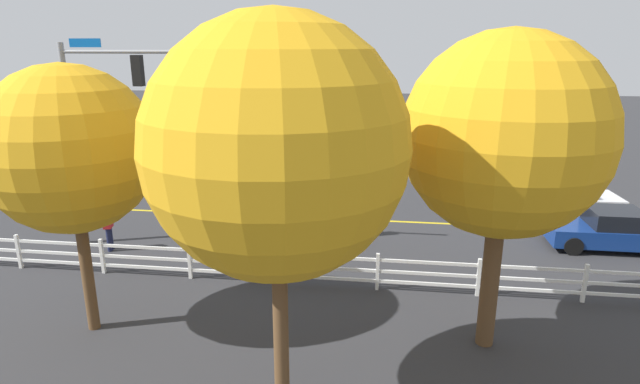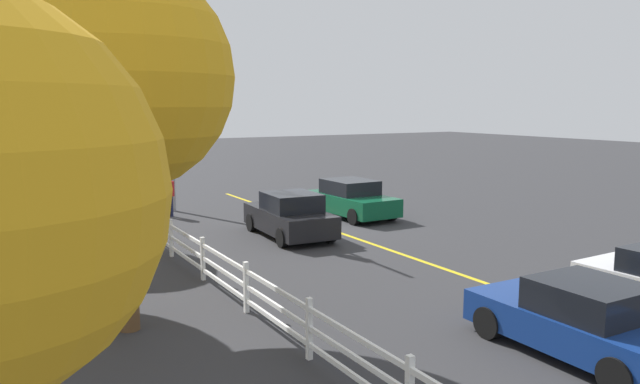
% 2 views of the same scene
% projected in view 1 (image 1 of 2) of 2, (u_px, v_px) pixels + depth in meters
% --- Properties ---
extents(ground_plane, '(120.00, 120.00, 0.00)m').
position_uv_depth(ground_plane, '(276.00, 216.00, 21.60)').
color(ground_plane, '#2D2D30').
extents(lane_center_stripe, '(28.00, 0.16, 0.01)m').
position_uv_depth(lane_center_stripe, '(370.00, 220.00, 21.09)').
color(lane_center_stripe, gold).
rests_on(lane_center_stripe, ground_plane).
extents(signal_assembly, '(6.16, 0.38, 7.21)m').
position_uv_depth(signal_assembly, '(115.00, 106.00, 17.13)').
color(signal_assembly, gray).
rests_on(signal_assembly, ground_plane).
extents(car_0, '(4.23, 2.09, 1.51)m').
position_uv_depth(car_0, '(258.00, 186.00, 23.57)').
color(car_0, '#0C4C2D').
rests_on(car_0, ground_plane).
extents(car_1, '(4.06, 1.91, 1.43)m').
position_uv_depth(car_1, '(609.00, 230.00, 18.06)').
color(car_1, navy).
rests_on(car_1, ground_plane).
extents(car_2, '(4.31, 2.16, 1.56)m').
position_uv_depth(car_2, '(287.00, 214.00, 19.53)').
color(car_2, black).
rests_on(car_2, ground_plane).
extents(car_3, '(4.27, 2.15, 1.43)m').
position_uv_depth(car_3, '(565.00, 199.00, 21.67)').
color(car_3, silver).
rests_on(car_3, ground_plane).
extents(pedestrian, '(0.35, 0.45, 1.69)m').
position_uv_depth(pedestrian, '(108.00, 225.00, 17.77)').
color(pedestrian, '#191E3F').
rests_on(pedestrian, ground_plane).
extents(white_rail_fence, '(26.10, 0.10, 1.15)m').
position_uv_depth(white_rail_fence, '(329.00, 268.00, 15.12)').
color(white_rail_fence, white).
rests_on(white_rail_fence, ground_plane).
extents(tree_0, '(4.51, 4.51, 7.36)m').
position_uv_depth(tree_0, '(505.00, 136.00, 10.99)').
color(tree_0, brown).
rests_on(tree_0, ground_plane).
extents(tree_1, '(4.59, 4.59, 7.59)m').
position_uv_depth(tree_1, '(276.00, 148.00, 8.64)').
color(tree_1, brown).
rests_on(tree_1, ground_plane).
extents(tree_2, '(3.95, 3.95, 6.63)m').
position_uv_depth(tree_2, '(70.00, 150.00, 11.77)').
color(tree_2, brown).
rests_on(tree_2, ground_plane).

